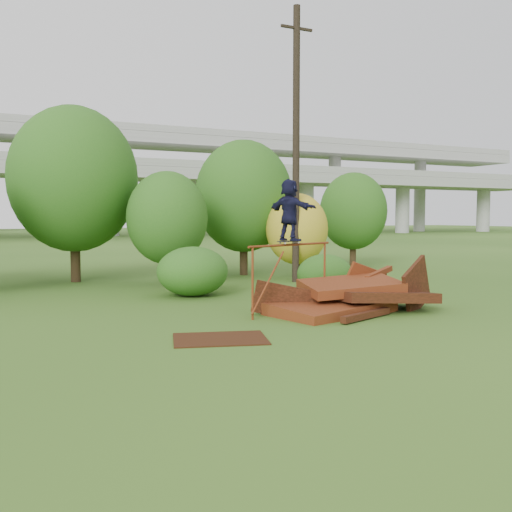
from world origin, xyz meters
name	(u,v)px	position (x,y,z in m)	size (l,w,h in m)	color
ground	(321,325)	(0.00, 0.00, 0.00)	(240.00, 240.00, 0.00)	#2D5116
scrap_pile	(351,298)	(1.82, 1.27, 0.39)	(5.58, 3.01, 1.81)	#50250E
grind_rail	(291,262)	(0.21, 1.86, 1.42)	(3.17, 1.20, 1.92)	maroon
skateboard	(289,241)	(0.14, 1.84, 1.99)	(0.82, 0.47, 0.08)	black
skater	(290,210)	(0.14, 1.84, 2.85)	(1.56, 0.50, 1.69)	black
flat_plate	(220,339)	(-2.88, -0.45, 0.01)	(2.01, 1.43, 0.03)	#34190B
tree_1	(74,179)	(-3.95, 12.22, 4.16)	(5.10, 5.10, 7.10)	black
tree_2	(167,218)	(-0.93, 9.46, 2.60)	(3.12, 3.12, 4.40)	black
tree_3	(244,196)	(3.35, 11.68, 3.56)	(4.39, 4.39, 6.10)	black
tree_4	(297,229)	(4.73, 9.27, 2.13)	(2.65, 2.65, 3.66)	black
tree_5	(353,211)	(10.40, 13.06, 2.94)	(3.55, 3.55, 4.98)	black
shrub_left	(193,271)	(-1.09, 6.20, 0.83)	(2.41, 2.22, 1.67)	#1F5416
shrub_right	(325,274)	(3.16, 4.69, 0.69)	(1.94, 1.78, 1.38)	#1F5416
utility_pole	(296,144)	(4.07, 8.24, 5.56)	(1.40, 0.28, 10.97)	black
freeway_overpass	(42,154)	(0.00, 62.92, 10.32)	(160.00, 15.00, 13.70)	gray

